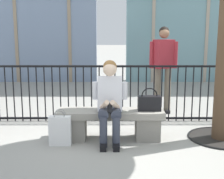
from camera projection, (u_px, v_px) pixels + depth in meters
ground_plane at (112, 138)px, 4.81m from camera, size 60.00×60.00×0.00m
stone_bench at (112, 122)px, 4.75m from camera, size 1.60×0.44×0.45m
seated_person_with_phone at (111, 99)px, 4.56m from camera, size 0.52×0.66×1.21m
handbag_on_bench at (151, 103)px, 4.69m from camera, size 0.34×0.15×0.35m
shopping_bag at (61, 130)px, 4.50m from camera, size 0.32×0.13×0.53m
bystander_at_railing at (165, 63)px, 6.16m from camera, size 0.55×0.37×1.71m
plaza_railing at (112, 93)px, 5.64m from camera, size 9.46×0.04×1.03m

